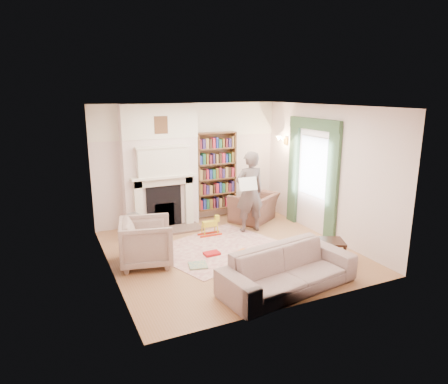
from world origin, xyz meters
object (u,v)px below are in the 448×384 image
armchair_reading (254,207)px  rocking_horse (210,226)px  paraffin_heater (134,226)px  armchair_left (146,242)px  man_reading (250,192)px  sofa (288,269)px  bookcase (216,171)px  coffee_table (323,252)px

armchair_reading → rocking_horse: bearing=-11.1°
paraffin_heater → rocking_horse: paraffin_heater is taller
armchair_left → man_reading: man_reading is taller
armchair_left → sofa: armchair_left is taller
armchair_left → sofa: size_ratio=0.41×
armchair_reading → armchair_left: bearing=-6.7°
bookcase → armchair_left: bearing=-138.4°
coffee_table → rocking_horse: 2.57m
armchair_left → coffee_table: (2.91, -1.35, -0.20)m
paraffin_heater → man_reading: bearing=-14.3°
armchair_reading → rocking_horse: armchair_reading is taller
armchair_reading → coffee_table: 2.72m
coffee_table → armchair_left: bearing=179.5°
sofa → man_reading: man_reading is taller
bookcase → sofa: size_ratio=0.82×
bookcase → armchair_left: size_ratio=2.00×
armchair_left → paraffin_heater: size_ratio=1.68×
bookcase → sofa: bookcase is taller
armchair_reading → sofa: size_ratio=0.46×
man_reading → coffee_table: (0.39, -2.12, -0.68)m
armchair_left → coffee_table: 3.21m
sofa → coffee_table: 1.23m
rocking_horse → coffee_table: bearing=-58.2°
bookcase → coffee_table: size_ratio=2.64×
man_reading → rocking_horse: 1.15m
armchair_reading → sofa: 3.45m
sofa → rocking_horse: (-0.20, 2.74, -0.11)m
armchair_reading → sofa: (-1.17, -3.24, -0.01)m
armchair_left → paraffin_heater: 1.40m
sofa → man_reading: (0.72, 2.64, 0.57)m
bookcase → man_reading: bearing=-77.8°
man_reading → rocking_horse: size_ratio=3.58×
bookcase → sofa: (-0.46, -3.88, -0.84)m
armchair_left → bookcase: bearing=-36.0°
rocking_horse → man_reading: bearing=-4.6°
armchair_left → rocking_horse: bearing=-49.3°
coffee_table → rocking_horse: (-1.31, 2.21, -0.00)m
sofa → man_reading: bearing=65.9°
armchair_reading → rocking_horse: (-1.37, -0.51, -0.11)m
armchair_reading → bookcase: bearing=-72.9°
bookcase → paraffin_heater: bearing=-164.4°
coffee_table → paraffin_heater: (-2.84, 2.75, 0.05)m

